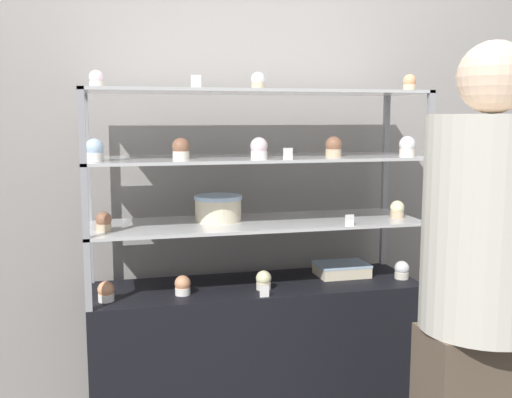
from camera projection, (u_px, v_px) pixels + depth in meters
The scene contains 26 objects.
back_wall at pixel (238, 145), 2.73m from camera, with size 8.00×0.05×2.60m.
display_base at pixel (256, 369), 2.52m from camera, with size 1.35×0.41×0.74m.
display_riser_lower at pixel (256, 225), 2.44m from camera, with size 1.35×0.41×0.26m.
display_riser_middle at pixel (256, 161), 2.40m from camera, with size 1.35×0.41×0.26m.
display_riser_upper at pixel (256, 95), 2.37m from camera, with size 1.35×0.41×0.26m.
layer_cake_centerpiece at pixel (218, 208), 2.45m from camera, with size 0.20×0.20×0.10m.
sheet_cake_frosted at pixel (342, 269), 2.60m from camera, with size 0.22×0.16×0.06m.
cupcake_0 at pixel (106, 292), 2.24m from camera, with size 0.06×0.06×0.08m.
cupcake_1 at pixel (183, 286), 2.32m from camera, with size 0.06×0.06×0.08m.
cupcake_2 at pixel (264, 280), 2.39m from camera, with size 0.06×0.06×0.08m.
cupcake_3 at pixel (402, 270), 2.55m from camera, with size 0.06×0.06×0.08m.
price_tag_0 at pixel (264, 292), 2.29m from camera, with size 0.04×0.00×0.04m.
cupcake_4 at pixel (104, 222), 2.23m from camera, with size 0.06×0.06×0.07m.
cupcake_5 at pixel (397, 210), 2.52m from camera, with size 0.06×0.06×0.07m.
price_tag_1 at pixel (350, 220), 2.34m from camera, with size 0.04×0.00×0.04m.
cupcake_6 at pixel (95, 150), 2.18m from camera, with size 0.07×0.07×0.08m.
cupcake_7 at pixel (181, 149), 2.28m from camera, with size 0.07×0.07×0.08m.
cupcake_8 at pixel (259, 148), 2.30m from camera, with size 0.07×0.07×0.08m.
cupcake_9 at pixel (334, 147), 2.42m from camera, with size 0.07×0.07×0.08m.
cupcake_10 at pixel (407, 147), 2.45m from camera, with size 0.07×0.07×0.08m.
price_tag_2 at pixel (288, 154), 2.24m from camera, with size 0.04×0.00×0.04m.
cupcake_11 at pixel (96, 79), 2.18m from camera, with size 0.05×0.05×0.07m.
cupcake_12 at pixel (258, 81), 2.29m from camera, with size 0.05×0.05×0.07m.
cupcake_13 at pixel (410, 83), 2.41m from camera, with size 0.05×0.05×0.07m.
price_tag_3 at pixel (196, 81), 2.12m from camera, with size 0.04×0.00×0.04m.
customer_figure at pixel (483, 293), 1.86m from camera, with size 0.39×0.39×1.65m.
Camera 1 is at (-0.58, -2.33, 1.43)m, focal length 42.00 mm.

